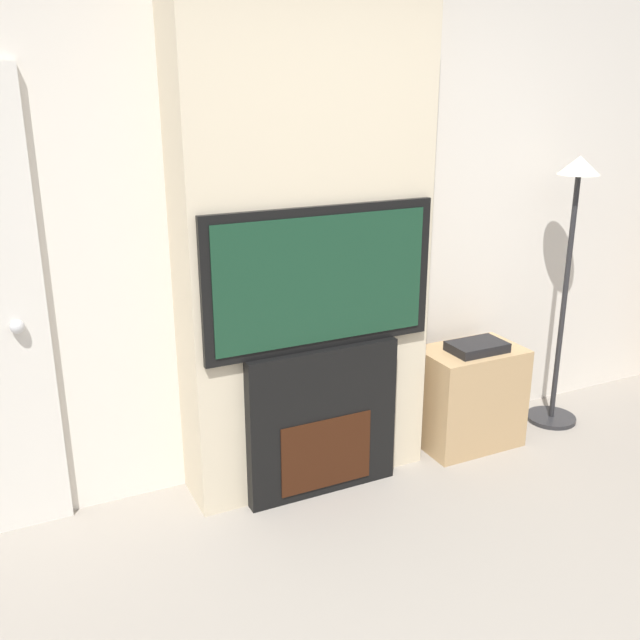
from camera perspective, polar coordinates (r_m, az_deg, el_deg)
The scene contains 6 objects.
wall_back at distance 3.49m, azimuth -2.62°, elevation 9.00°, with size 6.00×0.06×2.70m.
chimney_breast at distance 3.31m, azimuth -1.26°, elevation 8.51°, with size 1.19×0.33×2.70m.
fireplace at distance 3.48m, azimuth 0.01°, elevation -8.00°, with size 0.77×0.15×0.75m.
television at distance 3.22m, azimuth 0.03°, elevation 3.33°, with size 1.13×0.07×0.66m.
floor_lamp at distance 4.20m, azimuth 19.35°, elevation 5.14°, with size 0.29×0.29×1.55m.
media_stand at distance 4.02m, azimuth 11.86°, elevation -5.93°, with size 0.55×0.35×0.61m.
Camera 1 is at (-1.37, -1.13, 1.92)m, focal length 40.00 mm.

